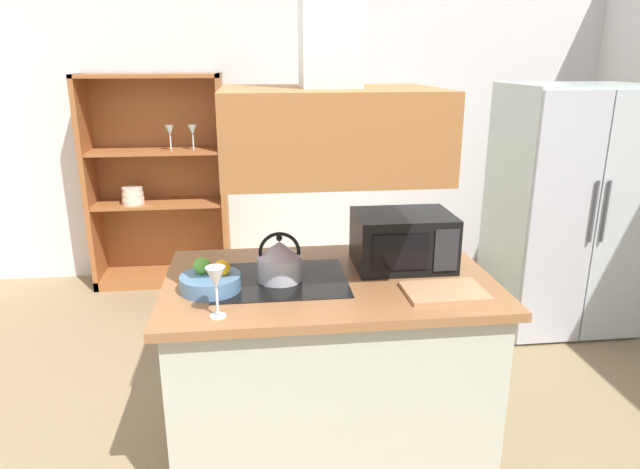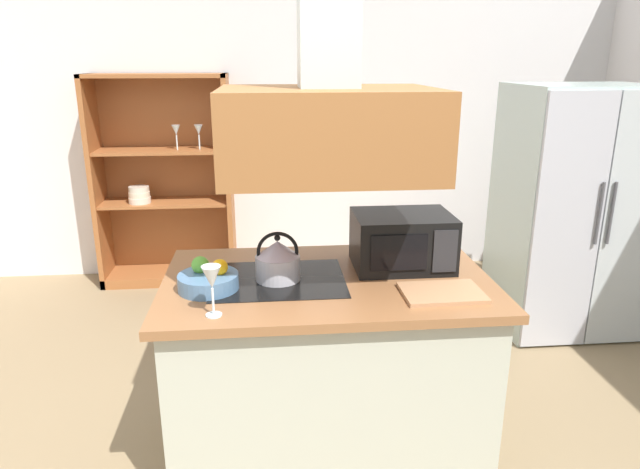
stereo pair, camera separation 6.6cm
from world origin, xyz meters
The scene contains 10 objects.
wall_back centered at (0.00, 3.00, 1.35)m, with size 6.00×0.12×2.70m, color silver.
kitchen_island centered at (0.18, 0.40, 0.45)m, with size 1.49×0.94×0.90m.
range_hood centered at (0.18, 0.40, 1.69)m, with size 0.90×0.70×1.32m.
refrigerator centered at (2.02, 1.61, 0.85)m, with size 0.90×0.77×1.70m.
dish_cabinet centered at (-0.94, 2.78, 0.77)m, with size 1.12×0.40×1.75m.
kettle centered at (-0.04, 0.40, 1.00)m, with size 0.20×0.20×0.23m.
cutting_board centered at (0.65, 0.16, 0.91)m, with size 0.34×0.24×0.02m, color #B17E56.
microwave centered at (0.55, 0.52, 1.03)m, with size 0.46×0.35×0.26m.
wine_glass_on_counter centered at (-0.30, 0.04, 1.05)m, with size 0.08×0.08×0.21m.
fruit_bowl centered at (-0.35, 0.32, 0.94)m, with size 0.26×0.26×0.14m.
Camera 2 is at (-0.08, -2.00, 1.86)m, focal length 31.70 mm.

